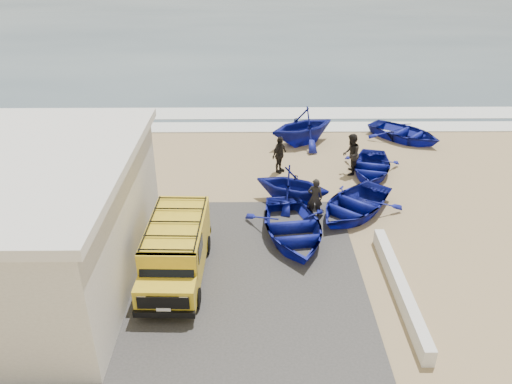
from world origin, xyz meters
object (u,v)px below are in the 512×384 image
object	(u,v)px
boat_mid_right	(371,167)
fisherman_back	(279,155)
boat_mid_left	(292,185)
boat_far_left	(302,126)
boat_near_right	(354,204)
fisherman_front	(315,198)
boat_far_right	(404,133)
building	(3,222)
parapet	(400,287)
van	(176,248)
boat_near_left	(292,227)
fisherman_middle	(351,154)

from	to	relation	value
boat_mid_right	fisherman_back	distance (m)	4.36
boat_mid_left	boat_far_left	bearing A→B (deg)	14.03
boat_near_right	fisherman_front	size ratio (longest dim) A/B	2.54
boat_mid_left	boat_far_right	bearing A→B (deg)	-20.75
fisherman_front	fisherman_back	size ratio (longest dim) A/B	0.93
building	fisherman_back	bearing A→B (deg)	41.40
boat_mid_left	boat_far_right	distance (m)	9.68
boat_near_right	fisherman_front	xyz separation A→B (m)	(-1.61, -0.14, 0.39)
parapet	boat_near_right	bearing A→B (deg)	96.10
building	boat_near_right	size ratio (longest dim) A/B	2.23
boat_mid_right	van	bearing A→B (deg)	-121.84
parapet	boat_mid_right	world-z (taller)	boat_mid_right
fisherman_back	boat_near_left	bearing A→B (deg)	-141.00
boat_mid_right	parapet	bearing A→B (deg)	-81.54
boat_mid_right	fisherman_back	world-z (taller)	fisherman_back
boat_mid_right	fisherman_back	size ratio (longest dim) A/B	2.08
building	boat_mid_right	size ratio (longest dim) A/B	2.52
fisherman_back	boat_far_right	bearing A→B (deg)	-23.50
boat_near_left	fisherman_front	world-z (taller)	fisherman_front
boat_near_left	fisherman_back	bearing A→B (deg)	84.59
boat_near_right	boat_far_right	size ratio (longest dim) A/B	1.04
fisherman_back	building	bearing A→B (deg)	168.40
fisherman_front	building	bearing A→B (deg)	29.83
boat_far_left	fisherman_front	xyz separation A→B (m)	(-0.20, -7.68, -0.17)
building	fisherman_middle	xyz separation A→B (m)	(12.46, 7.83, -1.17)
building	fisherman_front	world-z (taller)	building
van	boat_near_right	xyz separation A→B (m)	(6.61, 3.98, -0.62)
parapet	fisherman_back	size ratio (longest dim) A/B	3.36
boat_mid_left	fisherman_middle	xyz separation A→B (m)	(2.95, 2.77, 0.16)
parapet	fisherman_front	xyz separation A→B (m)	(-2.16, 4.93, 0.55)
boat_far_left	fisherman_front	bearing A→B (deg)	-31.67
boat_near_right	fisherman_middle	world-z (taller)	fisherman_middle
boat_far_left	boat_far_right	size ratio (longest dim) A/B	0.93
building	boat_far_left	xyz separation A→B (m)	(10.54, 11.62, -1.16)
parapet	building	bearing A→B (deg)	175.42
fisherman_middle	fisherman_back	xyz separation A→B (m)	(-3.33, 0.22, -0.10)
boat_near_right	boat_far_right	bearing A→B (deg)	102.59
boat_far_right	boat_mid_right	bearing A→B (deg)	-168.04
van	fisherman_back	bearing A→B (deg)	66.21
van	boat_far_right	xyz separation A→B (m)	(10.85, 11.96, -0.64)
boat_far_left	boat_mid_right	bearing A→B (deg)	7.03
parapet	boat_mid_right	bearing A→B (deg)	83.80
building	parapet	size ratio (longest dim) A/B	1.57
parapet	boat_far_right	world-z (taller)	boat_far_right
fisherman_front	fisherman_middle	xyz separation A→B (m)	(2.12, 3.90, 0.16)
boat_mid_left	building	bearing A→B (deg)	140.95
van	boat_near_right	size ratio (longest dim) A/B	1.10
parapet	boat_far_right	xyz separation A→B (m)	(3.69, 13.05, 0.15)
fisherman_front	fisherman_middle	world-z (taller)	fisherman_middle
boat_near_left	boat_far_right	distance (m)	11.92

